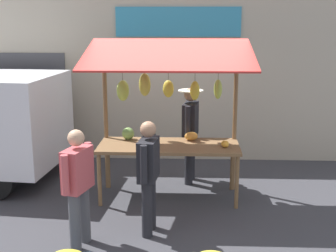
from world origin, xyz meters
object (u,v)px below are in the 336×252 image
market_stall (167,103)px  vendor_with_sunhat (190,127)px  shopper_in_striped_shirt (78,181)px  shopper_with_shopping_bag (149,171)px

market_stall → vendor_with_sunhat: bearing=-117.6°
market_stall → shopper_in_striped_shirt: market_stall is taller
market_stall → shopper_in_striped_shirt: size_ratio=1.65×
vendor_with_sunhat → shopper_with_shopping_bag: vendor_with_sunhat is taller
shopper_in_striped_shirt → market_stall: bearing=-15.2°
shopper_in_striped_shirt → shopper_with_shopping_bag: bearing=-48.4°
vendor_with_sunhat → shopper_with_shopping_bag: bearing=-6.6°
vendor_with_sunhat → shopper_in_striped_shirt: 2.78m
shopper_in_striped_shirt → shopper_with_shopping_bag: shopper_with_shopping_bag is taller
shopper_in_striped_shirt → shopper_with_shopping_bag: size_ratio=0.99×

